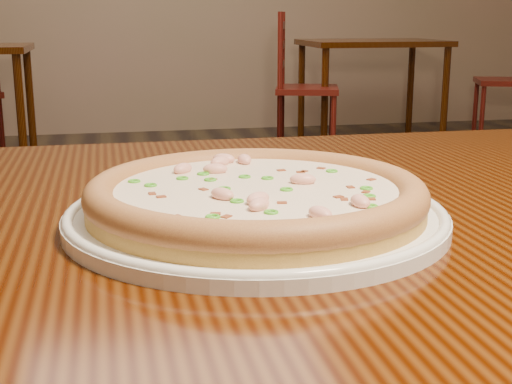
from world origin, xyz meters
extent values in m
cube|color=black|center=(-0.12, -0.69, 0.73)|extent=(1.20, 0.80, 0.04)
cylinder|color=white|center=(-0.24, -0.74, 0.76)|extent=(0.34, 0.34, 0.01)
torus|color=white|center=(-0.24, -0.74, 0.76)|extent=(0.34, 0.34, 0.01)
cylinder|color=gold|center=(-0.24, -0.74, 0.77)|extent=(0.30, 0.30, 0.02)
torus|color=#AD7C3B|center=(-0.24, -0.74, 0.78)|extent=(0.31, 0.31, 0.03)
cylinder|color=beige|center=(-0.24, -0.74, 0.78)|extent=(0.25, 0.25, 0.00)
ellipsoid|color=#F2B29E|center=(-0.27, -0.67, 0.79)|extent=(0.03, 0.02, 0.01)
ellipsoid|color=#F2B29E|center=(-0.25, -0.81, 0.79)|extent=(0.03, 0.03, 0.01)
ellipsoid|color=#F2B29E|center=(-0.26, -0.64, 0.79)|extent=(0.03, 0.03, 0.01)
ellipsoid|color=#F2B29E|center=(-0.23, -0.63, 0.79)|extent=(0.01, 0.02, 0.01)
ellipsoid|color=#F2B29E|center=(-0.17, -0.82, 0.79)|extent=(0.02, 0.02, 0.01)
ellipsoid|color=#F2B29E|center=(-0.30, -0.67, 0.79)|extent=(0.03, 0.03, 0.01)
ellipsoid|color=#F2B29E|center=(-0.25, -0.63, 0.79)|extent=(0.03, 0.02, 0.01)
ellipsoid|color=#F2B29E|center=(-0.28, -0.77, 0.79)|extent=(0.02, 0.03, 0.01)
ellipsoid|color=#F2B29E|center=(-0.25, -0.79, 0.79)|extent=(0.03, 0.03, 0.01)
ellipsoid|color=#F2B29E|center=(-0.21, -0.85, 0.79)|extent=(0.02, 0.03, 0.01)
ellipsoid|color=#F2B29E|center=(-0.20, -0.73, 0.79)|extent=(0.03, 0.02, 0.01)
cube|color=maroon|center=(-0.18, -0.80, 0.78)|extent=(0.01, 0.01, 0.00)
cube|color=maroon|center=(-0.23, -0.63, 0.78)|extent=(0.01, 0.01, 0.00)
cube|color=maroon|center=(-0.15, -0.78, 0.78)|extent=(0.01, 0.01, 0.00)
cube|color=maroon|center=(-0.23, -0.80, 0.78)|extent=(0.01, 0.01, 0.00)
cube|color=maroon|center=(-0.20, -0.68, 0.78)|extent=(0.01, 0.01, 0.00)
cube|color=maroon|center=(-0.13, -0.74, 0.78)|extent=(0.01, 0.01, 0.00)
cube|color=maroon|center=(-0.16, -0.68, 0.78)|extent=(0.01, 0.01, 0.00)
cube|color=maroon|center=(-0.15, -0.80, 0.78)|extent=(0.01, 0.01, 0.00)
cube|color=maroon|center=(-0.20, -0.72, 0.78)|extent=(0.01, 0.01, 0.00)
cube|color=maroon|center=(-0.32, -0.82, 0.78)|extent=(0.01, 0.01, 0.00)
cube|color=maroon|center=(-0.19, -0.69, 0.78)|extent=(0.01, 0.01, 0.00)
cube|color=maroon|center=(-0.33, -0.76, 0.78)|extent=(0.01, 0.01, 0.00)
cube|color=maroon|center=(-0.28, -0.83, 0.78)|extent=(0.01, 0.01, 0.00)
cube|color=maroon|center=(-0.26, -0.65, 0.78)|extent=(0.01, 0.01, 0.00)
cube|color=maroon|center=(-0.33, -0.75, 0.78)|extent=(0.01, 0.01, 0.00)
cube|color=maroon|center=(-0.16, -0.76, 0.78)|extent=(0.01, 0.01, 0.00)
cube|color=maroon|center=(-0.18, -0.79, 0.78)|extent=(0.01, 0.01, 0.00)
cube|color=maroon|center=(-0.29, -0.74, 0.78)|extent=(0.01, 0.01, 0.00)
cube|color=maroon|center=(-0.18, -0.69, 0.78)|extent=(0.01, 0.01, 0.00)
cube|color=maroon|center=(-0.27, -0.70, 0.78)|extent=(0.01, 0.01, 0.00)
cube|color=maroon|center=(-0.29, -0.82, 0.78)|extent=(0.01, 0.01, 0.00)
torus|color=green|center=(-0.27, -0.74, 0.79)|extent=(0.02, 0.02, 0.00)
torus|color=green|center=(-0.15, -0.69, 0.79)|extent=(0.01, 0.01, 0.00)
torus|color=green|center=(-0.28, -0.68, 0.79)|extent=(0.02, 0.02, 0.00)
torus|color=green|center=(-0.27, -0.79, 0.79)|extent=(0.01, 0.01, 0.00)
torus|color=green|center=(-0.15, -0.79, 0.79)|extent=(0.01, 0.01, 0.00)
torus|color=green|center=(-0.25, -0.83, 0.79)|extent=(0.01, 0.01, 0.00)
torus|color=green|center=(-0.22, -0.71, 0.79)|extent=(0.02, 0.02, 0.00)
torus|color=green|center=(-0.15, -0.77, 0.79)|extent=(0.01, 0.01, 0.00)
torus|color=green|center=(-0.24, -0.70, 0.79)|extent=(0.02, 0.02, 0.00)
torus|color=green|center=(-0.30, -0.69, 0.79)|extent=(0.02, 0.02, 0.00)
torus|color=green|center=(-0.28, -0.71, 0.79)|extent=(0.02, 0.02, 0.00)
torus|color=green|center=(-0.16, -0.83, 0.79)|extent=(0.02, 0.02, 0.00)
torus|color=green|center=(-0.29, -0.83, 0.79)|extent=(0.02, 0.02, 0.00)
torus|color=green|center=(-0.22, -0.76, 0.79)|extent=(0.02, 0.02, 0.00)
torus|color=green|center=(-0.33, -0.72, 0.79)|extent=(0.01, 0.01, 0.00)
torus|color=green|center=(-0.35, -0.70, 0.79)|extent=(0.01, 0.01, 0.00)
cylinder|color=black|center=(-0.86, 3.05, 0.35)|extent=(0.05, 0.05, 0.71)
cylinder|color=black|center=(-0.86, 3.65, 0.35)|extent=(0.05, 0.05, 0.71)
cube|color=black|center=(1.57, 3.68, 0.73)|extent=(1.00, 0.70, 0.04)
cylinder|color=black|center=(1.12, 3.38, 0.35)|extent=(0.05, 0.05, 0.71)
cylinder|color=black|center=(2.02, 3.38, 0.35)|extent=(0.05, 0.05, 0.71)
cylinder|color=black|center=(1.12, 3.98, 0.35)|extent=(0.05, 0.05, 0.71)
cylinder|color=black|center=(2.02, 3.98, 0.35)|extent=(0.05, 0.05, 0.71)
cylinder|color=#501308|center=(-1.03, 3.47, 0.21)|extent=(0.04, 0.04, 0.41)
cube|color=#501308|center=(1.00, 3.40, 0.43)|extent=(0.52, 0.52, 0.04)
cylinder|color=#501308|center=(1.12, 3.18, 0.21)|extent=(0.04, 0.04, 0.41)
cylinder|color=#501308|center=(1.22, 3.52, 0.21)|extent=(0.04, 0.04, 0.41)
cylinder|color=#501308|center=(0.78, 3.28, 0.21)|extent=(0.04, 0.04, 0.41)
cylinder|color=#501308|center=(0.88, 3.62, 0.21)|extent=(0.04, 0.04, 0.41)
cylinder|color=#501308|center=(0.78, 3.28, 0.47)|extent=(0.04, 0.04, 0.95)
cylinder|color=#501308|center=(0.88, 3.62, 0.47)|extent=(0.04, 0.04, 0.95)
cube|color=#501308|center=(0.83, 3.45, 0.60)|extent=(0.13, 0.35, 0.05)
cube|color=#501308|center=(0.83, 3.45, 0.73)|extent=(0.13, 0.35, 0.05)
cube|color=#501308|center=(0.83, 3.45, 0.86)|extent=(0.13, 0.35, 0.05)
cube|color=#501308|center=(2.65, 3.65, 0.43)|extent=(0.54, 0.54, 0.04)
cylinder|color=#501308|center=(2.55, 3.89, 0.21)|extent=(0.04, 0.04, 0.41)
cylinder|color=#501308|center=(2.42, 3.55, 0.21)|extent=(0.04, 0.04, 0.41)
camera|label=1|loc=(-0.37, -1.34, 0.93)|focal=50.00mm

